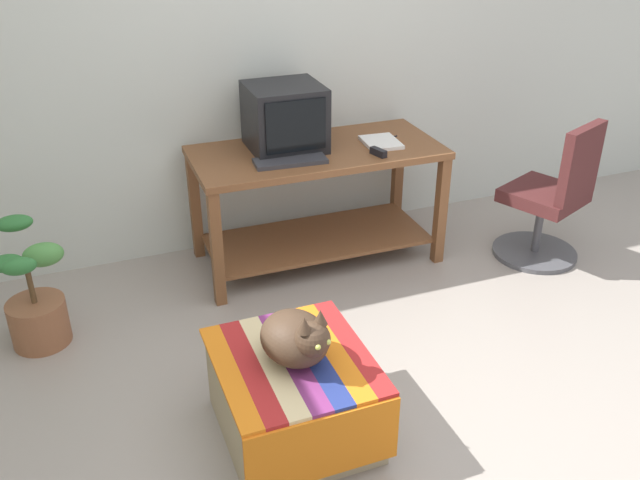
{
  "coord_description": "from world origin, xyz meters",
  "views": [
    {
      "loc": [
        -1.15,
        -1.9,
        2.13
      ],
      "look_at": [
        -0.08,
        0.85,
        0.55
      ],
      "focal_mm": 38.52,
      "sensor_mm": 36.0,
      "label": 1
    }
  ],
  "objects_px": {
    "book": "(381,142)",
    "keyboard": "(290,161)",
    "stapler": "(378,152)",
    "potted_plant": "(36,305)",
    "office_chair": "(552,202)",
    "tv_monitor": "(285,118)",
    "ottoman_with_blanket": "(294,396)",
    "cat": "(298,338)",
    "desk": "(317,185)"
  },
  "relations": [
    {
      "from": "desk",
      "to": "office_chair",
      "type": "xyz_separation_m",
      "value": [
        1.32,
        -0.51,
        -0.11
      ]
    },
    {
      "from": "potted_plant",
      "to": "office_chair",
      "type": "xyz_separation_m",
      "value": [
        2.95,
        -0.21,
        0.16
      ]
    },
    {
      "from": "desk",
      "to": "book",
      "type": "distance_m",
      "value": 0.46
    },
    {
      "from": "book",
      "to": "stapler",
      "type": "xyz_separation_m",
      "value": [
        -0.1,
        -0.17,
        0.01
      ]
    },
    {
      "from": "tv_monitor",
      "to": "potted_plant",
      "type": "height_order",
      "value": "tv_monitor"
    },
    {
      "from": "cat",
      "to": "potted_plant",
      "type": "relative_size",
      "value": 0.6
    },
    {
      "from": "cat",
      "to": "office_chair",
      "type": "relative_size",
      "value": 0.45
    },
    {
      "from": "tv_monitor",
      "to": "office_chair",
      "type": "xyz_separation_m",
      "value": [
        1.48,
        -0.6,
        -0.52
      ]
    },
    {
      "from": "keyboard",
      "to": "potted_plant",
      "type": "distance_m",
      "value": 1.51
    },
    {
      "from": "cat",
      "to": "office_chair",
      "type": "height_order",
      "value": "office_chair"
    },
    {
      "from": "stapler",
      "to": "potted_plant",
      "type": "bearing_deg",
      "value": 165.97
    },
    {
      "from": "cat",
      "to": "book",
      "type": "bearing_deg",
      "value": 34.61
    },
    {
      "from": "tv_monitor",
      "to": "cat",
      "type": "distance_m",
      "value": 1.62
    },
    {
      "from": "potted_plant",
      "to": "stapler",
      "type": "xyz_separation_m",
      "value": [
        1.92,
        0.09,
        0.52
      ]
    },
    {
      "from": "cat",
      "to": "potted_plant",
      "type": "distance_m",
      "value": 1.52
    },
    {
      "from": "keyboard",
      "to": "stapler",
      "type": "height_order",
      "value": "stapler"
    },
    {
      "from": "desk",
      "to": "tv_monitor",
      "type": "height_order",
      "value": "tv_monitor"
    },
    {
      "from": "keyboard",
      "to": "cat",
      "type": "xyz_separation_m",
      "value": [
        -0.41,
        -1.26,
        -0.23
      ]
    },
    {
      "from": "tv_monitor",
      "to": "book",
      "type": "distance_m",
      "value": 0.59
    },
    {
      "from": "office_chair",
      "to": "stapler",
      "type": "bearing_deg",
      "value": -38.92
    },
    {
      "from": "book",
      "to": "cat",
      "type": "distance_m",
      "value": 1.7
    },
    {
      "from": "potted_plant",
      "to": "stapler",
      "type": "bearing_deg",
      "value": 2.55
    },
    {
      "from": "book",
      "to": "cat",
      "type": "relative_size",
      "value": 0.63
    },
    {
      "from": "cat",
      "to": "stapler",
      "type": "xyz_separation_m",
      "value": [
        0.91,
        1.19,
        0.24
      ]
    },
    {
      "from": "cat",
      "to": "office_chair",
      "type": "bearing_deg",
      "value": 6.05
    },
    {
      "from": "ottoman_with_blanket",
      "to": "office_chair",
      "type": "xyz_separation_m",
      "value": [
        1.96,
        0.88,
        0.19
      ]
    },
    {
      "from": "cat",
      "to": "keyboard",
      "type": "bearing_deg",
      "value": 53.3
    },
    {
      "from": "tv_monitor",
      "to": "office_chair",
      "type": "height_order",
      "value": "tv_monitor"
    },
    {
      "from": "keyboard",
      "to": "cat",
      "type": "height_order",
      "value": "keyboard"
    },
    {
      "from": "ottoman_with_blanket",
      "to": "potted_plant",
      "type": "relative_size",
      "value": 1.06
    },
    {
      "from": "book",
      "to": "potted_plant",
      "type": "bearing_deg",
      "value": -168.1
    },
    {
      "from": "tv_monitor",
      "to": "desk",
      "type": "bearing_deg",
      "value": -28.01
    },
    {
      "from": "book",
      "to": "office_chair",
      "type": "height_order",
      "value": "office_chair"
    },
    {
      "from": "book",
      "to": "keyboard",
      "type": "bearing_deg",
      "value": -166.45
    },
    {
      "from": "book",
      "to": "potted_plant",
      "type": "xyz_separation_m",
      "value": [
        -2.01,
        -0.25,
        -0.51
      ]
    },
    {
      "from": "ottoman_with_blanket",
      "to": "potted_plant",
      "type": "xyz_separation_m",
      "value": [
        -0.99,
        1.08,
        0.03
      ]
    },
    {
      "from": "ottoman_with_blanket",
      "to": "stapler",
      "type": "relative_size",
      "value": 6.37
    },
    {
      "from": "keyboard",
      "to": "stapler",
      "type": "xyz_separation_m",
      "value": [
        0.5,
        -0.07,
        0.01
      ]
    },
    {
      "from": "tv_monitor",
      "to": "ottoman_with_blanket",
      "type": "xyz_separation_m",
      "value": [
        -0.48,
        -1.48,
        -0.71
      ]
    },
    {
      "from": "ottoman_with_blanket",
      "to": "keyboard",
      "type": "bearing_deg",
      "value": 71.15
    },
    {
      "from": "desk",
      "to": "tv_monitor",
      "type": "bearing_deg",
      "value": 151.99
    },
    {
      "from": "tv_monitor",
      "to": "book",
      "type": "bearing_deg",
      "value": -13.99
    },
    {
      "from": "potted_plant",
      "to": "office_chair",
      "type": "bearing_deg",
      "value": -4.0
    },
    {
      "from": "tv_monitor",
      "to": "keyboard",
      "type": "bearing_deg",
      "value": -101.71
    },
    {
      "from": "book",
      "to": "ottoman_with_blanket",
      "type": "relative_size",
      "value": 0.36
    },
    {
      "from": "desk",
      "to": "potted_plant",
      "type": "relative_size",
      "value": 2.2
    },
    {
      "from": "office_chair",
      "to": "desk",
      "type": "bearing_deg",
      "value": -44.35
    },
    {
      "from": "desk",
      "to": "office_chair",
      "type": "height_order",
      "value": "office_chair"
    },
    {
      "from": "desk",
      "to": "keyboard",
      "type": "relative_size",
      "value": 3.65
    },
    {
      "from": "stapler",
      "to": "ottoman_with_blanket",
      "type": "bearing_deg",
      "value": -144.96
    }
  ]
}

